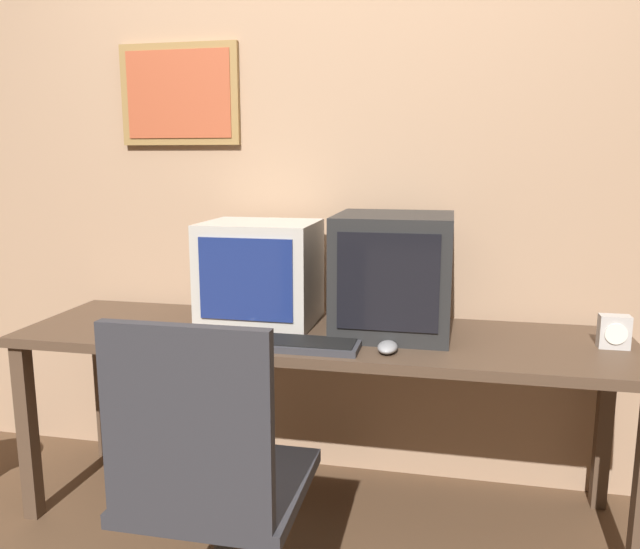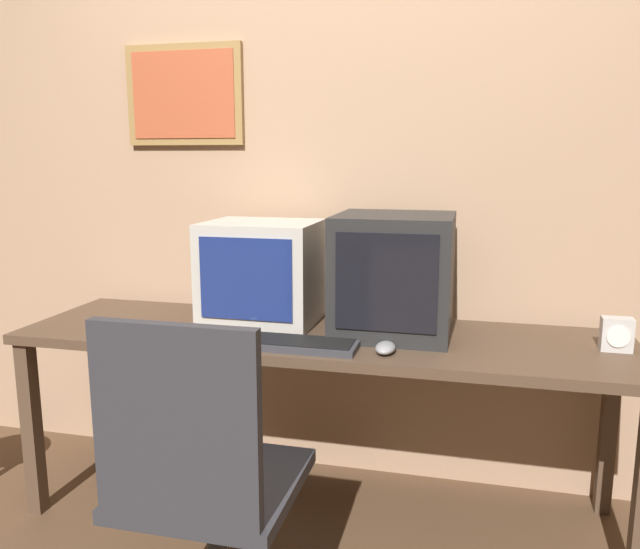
{
  "view_description": "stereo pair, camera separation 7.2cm",
  "coord_description": "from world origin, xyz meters",
  "px_view_note": "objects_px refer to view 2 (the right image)",
  "views": [
    {
      "loc": [
        0.46,
        -1.4,
        1.36
      ],
      "look_at": [
        0.0,
        0.78,
        0.94
      ],
      "focal_mm": 35.0,
      "sensor_mm": 36.0,
      "label": 1
    },
    {
      "loc": [
        0.53,
        -1.38,
        1.36
      ],
      "look_at": [
        0.0,
        0.78,
        0.94
      ],
      "focal_mm": 35.0,
      "sensor_mm": 36.0,
      "label": 2
    }
  ],
  "objects_px": {
    "mouse_near_keyboard": "(385,348)",
    "mouse_far_corner": "(228,338)",
    "monitor_left": "(262,272)",
    "keyboard_main": "(300,344)",
    "office_chair": "(205,512)",
    "desk_clock": "(617,334)",
    "monitor_right": "(394,274)"
  },
  "relations": [
    {
      "from": "office_chair",
      "to": "mouse_far_corner",
      "type": "bearing_deg",
      "value": 104.97
    },
    {
      "from": "monitor_right",
      "to": "keyboard_main",
      "type": "distance_m",
      "value": 0.44
    },
    {
      "from": "keyboard_main",
      "to": "desk_clock",
      "type": "xyz_separation_m",
      "value": [
        1.03,
        0.22,
        0.04
      ]
    },
    {
      "from": "keyboard_main",
      "to": "mouse_near_keyboard",
      "type": "height_order",
      "value": "mouse_near_keyboard"
    },
    {
      "from": "monitor_left",
      "to": "desk_clock",
      "type": "height_order",
      "value": "monitor_left"
    },
    {
      "from": "keyboard_main",
      "to": "mouse_far_corner",
      "type": "bearing_deg",
      "value": -177.03
    },
    {
      "from": "mouse_far_corner",
      "to": "office_chair",
      "type": "xyz_separation_m",
      "value": [
        0.15,
        -0.55,
        -0.31
      ]
    },
    {
      "from": "keyboard_main",
      "to": "mouse_far_corner",
      "type": "relative_size",
      "value": 3.37
    },
    {
      "from": "desk_clock",
      "to": "mouse_near_keyboard",
      "type": "bearing_deg",
      "value": -164.5
    },
    {
      "from": "mouse_near_keyboard",
      "to": "desk_clock",
      "type": "relative_size",
      "value": 1.01
    },
    {
      "from": "monitor_right",
      "to": "mouse_far_corner",
      "type": "relative_size",
      "value": 3.74
    },
    {
      "from": "desk_clock",
      "to": "office_chair",
      "type": "distance_m",
      "value": 1.43
    },
    {
      "from": "office_chair",
      "to": "mouse_near_keyboard",
      "type": "bearing_deg",
      "value": 55.03
    },
    {
      "from": "mouse_near_keyboard",
      "to": "office_chair",
      "type": "relative_size",
      "value": 0.12
    },
    {
      "from": "mouse_far_corner",
      "to": "office_chair",
      "type": "height_order",
      "value": "office_chair"
    },
    {
      "from": "mouse_near_keyboard",
      "to": "mouse_far_corner",
      "type": "bearing_deg",
      "value": -177.56
    },
    {
      "from": "monitor_left",
      "to": "mouse_far_corner",
      "type": "distance_m",
      "value": 0.35
    },
    {
      "from": "mouse_near_keyboard",
      "to": "desk_clock",
      "type": "height_order",
      "value": "desk_clock"
    },
    {
      "from": "mouse_near_keyboard",
      "to": "office_chair",
      "type": "bearing_deg",
      "value": -124.97
    },
    {
      "from": "monitor_left",
      "to": "mouse_far_corner",
      "type": "bearing_deg",
      "value": -93.98
    },
    {
      "from": "desk_clock",
      "to": "office_chair",
      "type": "bearing_deg",
      "value": -145.81
    },
    {
      "from": "monitor_right",
      "to": "mouse_far_corner",
      "type": "height_order",
      "value": "monitor_right"
    },
    {
      "from": "mouse_near_keyboard",
      "to": "keyboard_main",
      "type": "bearing_deg",
      "value": -178.02
    },
    {
      "from": "monitor_left",
      "to": "desk_clock",
      "type": "xyz_separation_m",
      "value": [
        1.27,
        -0.08,
        -0.14
      ]
    },
    {
      "from": "desk_clock",
      "to": "office_chair",
      "type": "relative_size",
      "value": 0.12
    },
    {
      "from": "mouse_far_corner",
      "to": "desk_clock",
      "type": "relative_size",
      "value": 1.02
    },
    {
      "from": "monitor_left",
      "to": "mouse_far_corner",
      "type": "height_order",
      "value": "monitor_left"
    },
    {
      "from": "mouse_far_corner",
      "to": "office_chair",
      "type": "distance_m",
      "value": 0.65
    },
    {
      "from": "office_chair",
      "to": "monitor_left",
      "type": "bearing_deg",
      "value": 98.34
    },
    {
      "from": "mouse_near_keyboard",
      "to": "desk_clock",
      "type": "xyz_separation_m",
      "value": [
        0.74,
        0.21,
        0.04
      ]
    },
    {
      "from": "monitor_right",
      "to": "mouse_near_keyboard",
      "type": "xyz_separation_m",
      "value": [
        0.01,
        -0.26,
        -0.2
      ]
    },
    {
      "from": "keyboard_main",
      "to": "desk_clock",
      "type": "relative_size",
      "value": 3.45
    }
  ]
}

